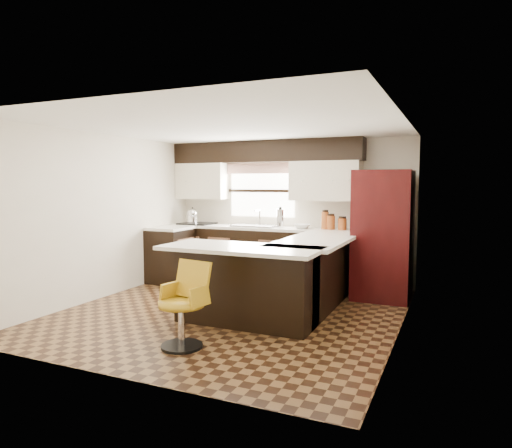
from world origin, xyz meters
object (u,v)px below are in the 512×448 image
at_px(peninsula_return, 246,286).
at_px(bar_chair, 181,305).
at_px(refrigerator, 383,235).
at_px(peninsula_long, 312,275).

xyz_separation_m(peninsula_return, bar_chair, (-0.26, -1.00, -0.01)).
xyz_separation_m(refrigerator, bar_chair, (-1.56, -2.90, -0.49)).
xyz_separation_m(peninsula_return, refrigerator, (1.30, 1.90, 0.48)).
distance_m(peninsula_return, refrigerator, 2.36).
height_order(peninsula_long, peninsula_return, same).
relative_size(peninsula_return, refrigerator, 0.88).
bearing_deg(refrigerator, peninsula_return, -124.46).
relative_size(refrigerator, bar_chair, 2.13).
xyz_separation_m(peninsula_long, refrigerator, (0.78, 0.93, 0.48)).
bearing_deg(refrigerator, peninsula_long, -130.10).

